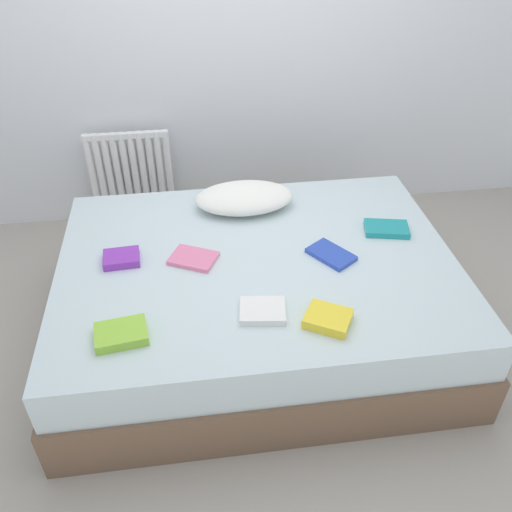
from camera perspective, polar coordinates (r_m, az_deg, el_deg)
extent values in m
plane|color=#9E998E|center=(2.99, 0.13, -7.94)|extent=(8.00, 8.00, 0.00)
cube|color=silver|center=(3.53, -3.20, 25.32)|extent=(6.00, 0.10, 2.80)
cube|color=brown|center=(2.89, 0.14, -5.98)|extent=(2.00, 1.50, 0.28)
cube|color=silver|center=(2.73, 0.14, -2.14)|extent=(1.96, 1.46, 0.22)
cylinder|color=white|center=(3.78, -16.97, 8.06)|extent=(0.04, 0.04, 0.60)
cylinder|color=white|center=(3.77, -16.12, 8.15)|extent=(0.04, 0.04, 0.60)
cylinder|color=white|center=(3.76, -15.27, 8.24)|extent=(0.04, 0.04, 0.60)
cylinder|color=white|center=(3.75, -14.42, 8.33)|extent=(0.04, 0.04, 0.60)
cylinder|color=white|center=(3.75, -13.56, 8.42)|extent=(0.04, 0.04, 0.60)
cylinder|color=white|center=(3.74, -12.70, 8.50)|extent=(0.04, 0.04, 0.60)
cylinder|color=white|center=(3.73, -11.84, 8.59)|extent=(0.04, 0.04, 0.60)
cylinder|color=white|center=(3.73, -10.98, 8.67)|extent=(0.04, 0.04, 0.60)
cylinder|color=white|center=(3.73, -10.11, 8.75)|extent=(0.04, 0.04, 0.60)
cylinder|color=white|center=(3.72, -9.24, 8.83)|extent=(0.04, 0.04, 0.60)
cube|color=white|center=(3.62, -13.75, 12.32)|extent=(0.55, 0.04, 0.04)
cube|color=white|center=(3.88, -12.57, 4.85)|extent=(0.55, 0.04, 0.04)
ellipsoid|color=white|center=(3.02, -1.27, 6.21)|extent=(0.55, 0.33, 0.13)
cube|color=teal|center=(2.93, 13.71, 2.84)|extent=(0.25, 0.19, 0.03)
cube|color=purple|center=(2.71, -14.11, -0.24)|extent=(0.18, 0.15, 0.04)
cube|color=pink|center=(2.66, -6.68, -0.25)|extent=(0.27, 0.24, 0.02)
cube|color=#2847B7|center=(2.69, 7.98, 0.17)|extent=(0.25, 0.27, 0.02)
cube|color=#8CC638|center=(2.31, -14.14, -8.04)|extent=(0.23, 0.18, 0.04)
cube|color=white|center=(2.35, 0.71, -5.83)|extent=(0.22, 0.19, 0.03)
cube|color=yellow|center=(2.32, 7.66, -6.63)|extent=(0.24, 0.23, 0.05)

